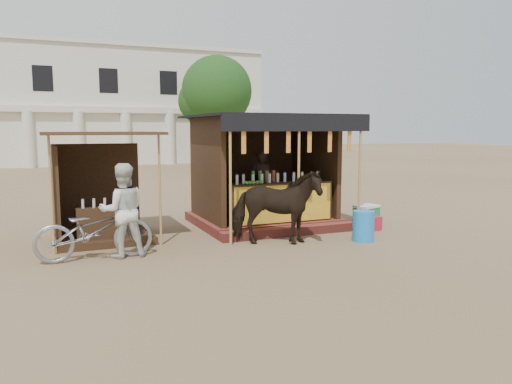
% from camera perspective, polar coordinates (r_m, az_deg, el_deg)
% --- Properties ---
extents(ground, '(120.00, 120.00, 0.00)m').
position_cam_1_polar(ground, '(9.45, 3.83, -7.76)').
color(ground, '#846B4C').
rests_on(ground, ground).
extents(main_stall, '(3.60, 3.61, 2.78)m').
position_cam_1_polar(main_stall, '(12.68, 1.05, 0.81)').
color(main_stall, brown).
rests_on(main_stall, ground).
extents(secondary_stall, '(2.40, 2.40, 2.38)m').
position_cam_1_polar(secondary_stall, '(11.53, -17.96, -1.06)').
color(secondary_stall, '#3B2715').
rests_on(secondary_stall, ground).
extents(cow, '(2.07, 1.54, 1.59)m').
position_cam_1_polar(cow, '(10.51, 2.28, -1.78)').
color(cow, black).
rests_on(cow, ground).
extents(motorbike, '(2.15, 0.76, 1.13)m').
position_cam_1_polar(motorbike, '(9.81, -18.00, -4.17)').
color(motorbike, gray).
rests_on(motorbike, ground).
extents(bystander, '(0.88, 0.69, 1.80)m').
position_cam_1_polar(bystander, '(9.83, -14.99, -2.04)').
color(bystander, silver).
rests_on(bystander, ground).
extents(blue_barrel, '(0.58, 0.58, 0.67)m').
position_cam_1_polar(blue_barrel, '(11.16, 12.18, -3.83)').
color(blue_barrel, '#1C7ED8').
rests_on(blue_barrel, ground).
extents(red_crate, '(0.43, 0.49, 0.33)m').
position_cam_1_polar(red_crate, '(12.46, 12.95, -3.48)').
color(red_crate, '#A81C32').
rests_on(red_crate, ground).
extents(cooler, '(0.74, 0.61, 0.46)m').
position_cam_1_polar(cooler, '(13.41, 12.50, -2.44)').
color(cooler, '#1B794B').
rests_on(cooler, ground).
extents(background_building, '(26.00, 7.45, 8.18)m').
position_cam_1_polar(background_building, '(38.18, -20.04, 9.10)').
color(background_building, silver).
rests_on(background_building, ground).
extents(tree, '(4.50, 4.40, 7.00)m').
position_cam_1_polar(tree, '(31.95, -4.90, 11.12)').
color(tree, '#382314').
rests_on(tree, ground).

